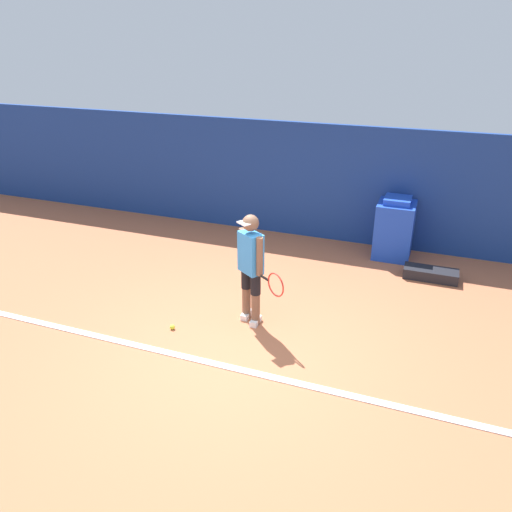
{
  "coord_description": "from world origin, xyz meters",
  "views": [
    {
      "loc": [
        2.08,
        -4.86,
        3.73
      ],
      "look_at": [
        -0.1,
        0.96,
        0.91
      ],
      "focal_mm": 35.0,
      "sensor_mm": 36.0,
      "label": 1
    }
  ],
  "objects": [
    {
      "name": "tennis_ball",
      "position": [
        -1.02,
        0.16,
        0.03
      ],
      "size": [
        0.07,
        0.07,
        0.07
      ],
      "color": "#D1E533",
      "rests_on": "ground_plane"
    },
    {
      "name": "tennis_player",
      "position": [
        -0.09,
        0.75,
        0.87
      ],
      "size": [
        0.8,
        0.58,
        1.57
      ],
      "rotation": [
        0.0,
        0.0,
        -0.59
      ],
      "color": "brown",
      "rests_on": "ground_plane"
    },
    {
      "name": "equipment_bag",
      "position": [
        2.2,
        3.0,
        0.09
      ],
      "size": [
        0.86,
        0.34,
        0.17
      ],
      "color": "black",
      "rests_on": "ground_plane"
    },
    {
      "name": "court_baseline",
      "position": [
        0.0,
        -0.35,
        0.01
      ],
      "size": [
        21.6,
        0.1,
        0.01
      ],
      "color": "white",
      "rests_on": "ground_plane"
    },
    {
      "name": "ground_plane",
      "position": [
        0.0,
        0.0,
        0.0
      ],
      "size": [
        24.0,
        24.0,
        0.0
      ],
      "primitive_type": "plane",
      "color": "#B76642"
    },
    {
      "name": "back_wall",
      "position": [
        0.0,
        4.14,
        1.1
      ],
      "size": [
        24.0,
        0.1,
        2.2
      ],
      "color": "navy",
      "rests_on": "ground_plane"
    },
    {
      "name": "covered_chair",
      "position": [
        1.49,
        3.71,
        0.53
      ],
      "size": [
        0.64,
        0.68,
        1.1
      ],
      "color": "blue",
      "rests_on": "ground_plane"
    }
  ]
}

